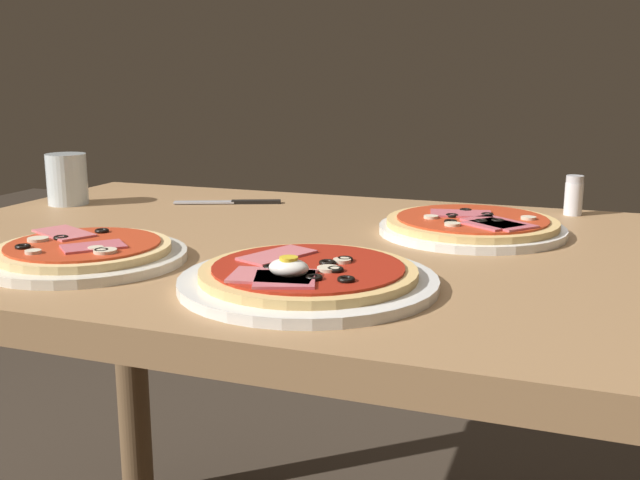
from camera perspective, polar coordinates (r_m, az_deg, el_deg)
The scene contains 7 objects.
dining_table at distance 1.10m, azimuth 0.07°, elevation -5.85°, with size 1.26×0.80×0.72m.
pizza_foreground at distance 0.85m, azimuth -0.95°, elevation -2.83°, with size 0.29×0.29×0.05m.
pizza_across_left at distance 1.01m, azimuth -17.39°, elevation -0.94°, with size 0.26×0.26×0.03m.
pizza_across_right at distance 1.15m, azimuth 11.40°, elevation 1.06°, with size 0.28×0.28×0.03m.
water_glass_near at distance 1.45m, azimuth -18.54°, elevation 4.13°, with size 0.07×0.07×0.09m.
knife at distance 1.39m, azimuth -6.42°, elevation 2.87°, with size 0.19×0.09×0.01m.
salt_shaker at distance 1.34m, azimuth 18.60°, elevation 3.20°, with size 0.03×0.03×0.07m.
Camera 1 is at (0.36, -0.98, 0.97)m, focal length 42.39 mm.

